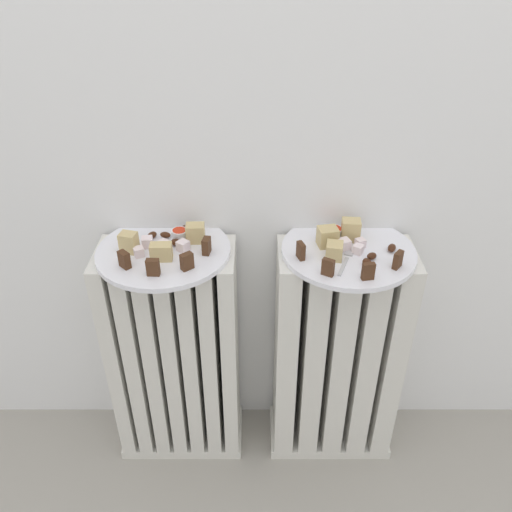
{
  "coord_description": "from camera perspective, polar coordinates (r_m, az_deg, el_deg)",
  "views": [
    {
      "loc": [
        0.0,
        -0.73,
        1.31
      ],
      "look_at": [
        0.0,
        0.28,
        0.64
      ],
      "focal_mm": 36.61,
      "sensor_mm": 36.0,
      "label": 1
    }
  ],
  "objects": [
    {
      "name": "dark_cake_slice_right_0",
      "position": [
        1.16,
        4.91,
        0.56
      ],
      "size": [
        0.02,
        0.03,
        0.04
      ],
      "primitive_type": "cube",
      "rotation": [
        0.0,
        0.0,
        -1.24
      ],
      "color": "#472B19",
      "rests_on": "plate_right"
    },
    {
      "name": "plate_right",
      "position": [
        1.22,
        10.06,
        0.52
      ],
      "size": [
        0.31,
        0.31,
        0.01
      ],
      "primitive_type": "cylinder",
      "color": "white",
      "rests_on": "radiator_right"
    },
    {
      "name": "radiator_left",
      "position": [
        1.43,
        -8.73,
        -10.8
      ],
      "size": [
        0.34,
        0.17,
        0.65
      ],
      "color": "silver",
      "rests_on": "ground_plane"
    },
    {
      "name": "dark_cake_slice_left_3",
      "position": [
        1.18,
        -5.44,
        1.12
      ],
      "size": [
        0.02,
        0.03,
        0.04
      ],
      "primitive_type": "cube",
      "rotation": [
        0.0,
        0.0,
        1.4
      ],
      "color": "#472B19",
      "rests_on": "plate_left"
    },
    {
      "name": "marble_cake_slice_left_0",
      "position": [
        1.23,
        -6.63,
        2.52
      ],
      "size": [
        0.04,
        0.03,
        0.04
      ],
      "primitive_type": "cube",
      "rotation": [
        0.0,
        0.0,
        0.03
      ],
      "color": "tan",
      "rests_on": "plate_left"
    },
    {
      "name": "medjool_date_left_0",
      "position": [
        1.26,
        -9.87,
        2.32
      ],
      "size": [
        0.03,
        0.02,
        0.01
      ],
      "primitive_type": "ellipsoid",
      "rotation": [
        0.0,
        0.0,
        2.97
      ],
      "color": "#3D1E0F",
      "rests_on": "plate_left"
    },
    {
      "name": "turkish_delight_left_2",
      "position": [
        1.2,
        -7.97,
        1.13
      ],
      "size": [
        0.03,
        0.03,
        0.02
      ],
      "primitive_type": "cube",
      "rotation": [
        0.0,
        0.0,
        0.91
      ],
      "color": "white",
      "rests_on": "plate_left"
    },
    {
      "name": "turkish_delight_left_0",
      "position": [
        1.23,
        -11.78,
        1.52
      ],
      "size": [
        0.03,
        0.03,
        0.02
      ],
      "primitive_type": "cube",
      "rotation": [
        0.0,
        0.0,
        0.14
      ],
      "color": "white",
      "rests_on": "plate_left"
    },
    {
      "name": "marble_cake_slice_right_1",
      "position": [
        1.17,
        8.55,
        0.54
      ],
      "size": [
        0.04,
        0.05,
        0.04
      ],
      "primitive_type": "cube",
      "rotation": [
        0.0,
        0.0,
        -0.18
      ],
      "color": "tan",
      "rests_on": "plate_right"
    },
    {
      "name": "turkish_delight_left_1",
      "position": [
        1.2,
        -12.69,
        0.48
      ],
      "size": [
        0.03,
        0.03,
        0.02
      ],
      "primitive_type": "cube",
      "rotation": [
        0.0,
        0.0,
        0.42
      ],
      "color": "white",
      "rests_on": "plate_left"
    },
    {
      "name": "radiator_right",
      "position": [
        1.43,
        8.74,
        -10.86
      ],
      "size": [
        0.34,
        0.17,
        0.65
      ],
      "color": "silver",
      "rests_on": "ground_plane"
    },
    {
      "name": "fork",
      "position": [
        1.17,
        9.77,
        -0.52
      ],
      "size": [
        0.05,
        0.1,
        0.0
      ],
      "color": "#B7B7BC",
      "rests_on": "plate_right"
    },
    {
      "name": "dark_cake_slice_left_0",
      "position": [
        1.17,
        -14.2,
        -0.35
      ],
      "size": [
        0.03,
        0.03,
        0.04
      ],
      "primitive_type": "cube",
      "rotation": [
        0.0,
        0.0,
        -0.77
      ],
      "color": "#472B19",
      "rests_on": "plate_left"
    },
    {
      "name": "turkish_delight_left_3",
      "position": [
        1.22,
        -10.07,
        1.24
      ],
      "size": [
        0.03,
        0.03,
        0.02
      ],
      "primitive_type": "cube",
      "rotation": [
        0.0,
        0.0,
        0.94
      ],
      "color": "white",
      "rests_on": "plate_left"
    },
    {
      "name": "medjool_date_right_2",
      "position": [
        1.23,
        14.64,
        0.83
      ],
      "size": [
        0.03,
        0.03,
        0.02
      ],
      "primitive_type": "ellipsoid",
      "rotation": [
        0.0,
        0.0,
        1.17
      ],
      "color": "#3D1E0F",
      "rests_on": "plate_right"
    },
    {
      "name": "marble_cake_slice_left_1",
      "position": [
        1.17,
        -10.32,
        0.48
      ],
      "size": [
        0.05,
        0.03,
        0.04
      ],
      "primitive_type": "cube",
      "rotation": [
        0.0,
        0.0,
        0.04
      ],
      "color": "tan",
      "rests_on": "plate_left"
    },
    {
      "name": "marble_cake_slice_left_2",
      "position": [
        1.21,
        -13.72,
        1.47
      ],
      "size": [
        0.04,
        0.04,
        0.05
      ],
      "primitive_type": "cube",
      "rotation": [
        0.0,
        0.0,
        -0.24
      ],
      "color": "tan",
      "rests_on": "plate_left"
    },
    {
      "name": "medjool_date_left_1",
      "position": [
        1.23,
        -8.76,
        1.51
      ],
      "size": [
        0.03,
        0.03,
        0.02
      ],
      "primitive_type": "ellipsoid",
      "rotation": [
        0.0,
        0.0,
        2.57
      ],
      "color": "#3D1E0F",
      "rests_on": "plate_left"
    },
    {
      "name": "medjool_date_left_3",
      "position": [
        1.26,
        -11.28,
        2.28
      ],
      "size": [
        0.03,
        0.03,
        0.01
      ],
      "primitive_type": "ellipsoid",
      "rotation": [
        0.0,
        0.0,
        1.03
      ],
      "color": "#3D1E0F",
      "rests_on": "plate_left"
    },
    {
      "name": "marble_cake_slice_right_2",
      "position": [
        1.21,
        7.84,
        2.07
      ],
      "size": [
        0.05,
        0.05,
        0.05
      ],
      "primitive_type": "cube",
      "rotation": [
        0.0,
        0.0,
        0.19
      ],
      "color": "tan",
      "rests_on": "plate_right"
    },
    {
      "name": "medjool_date_left_2",
      "position": [
        1.27,
        -7.77,
        2.98
      ],
      "size": [
        0.02,
        0.02,
        0.02
      ],
      "primitive_type": "ellipsoid",
      "rotation": [
        0.0,
        0.0,
        1.73
      ],
      "color": "#3D1E0F",
      "rests_on": "plate_left"
    },
    {
      "name": "turkish_delight_right_1",
      "position": [
        1.2,
        11.09,
        0.7
      ],
      "size": [
        0.03,
        0.03,
        0.02
      ],
      "primitive_type": "cube",
      "rotation": [
        0.0,
        0.0,
        1.0
      ],
      "color": "white",
      "rests_on": "plate_right"
    },
    {
      "name": "plate_left",
      "position": [
        1.22,
        -10.05,
        0.57
      ],
      "size": [
        0.31,
        0.31,
        0.01
      ],
      "primitive_type": "cylinder",
      "color": "white",
      "rests_on": "radiator_left"
    },
    {
      "name": "medjool_date_right_0",
      "position": [
        1.19,
        12.53,
        -0.04
      ],
      "size": [
        0.03,
        0.03,
        0.02
      ],
      "primitive_type": "ellipsoid",
      "rotation": [
        0.0,
        0.0,
        0.5
      ],
      "color": "#3D1E0F",
      "rests_on": "plate_right"
    },
    {
      "name": "dark_cake_slice_right_1",
      "position": [
        1.11,
        7.86,
        -1.26
      ],
      "size": [
        0.03,
        0.02,
        0.04
      ],
      "primitive_type": "cube",
      "rotation": [
        0.0,
        0.0,
        -0.53
      ],
      "color": "#472B19",
      "rests_on": "plate_right"
    },
    {
      "name": "turkish_delight_right_2",
      "position": [
        1.23,
        11.34,
        1.37
      ],
      "size": [
        0.03,
        0.03,
        0.02
      ],
      "primitive_type": "cube",
      "rotation": [
        0.0,
        0.0,
        0.41
      ],
      "color": "white",
      "rests_on": "plate_right"
    },
    {
      "name": "medjool_date_right_1",
      "position": [
        1.17,
        12.02,
        -0.69
      ],
      "size": [
        0.02,
        0.03,
        0.01
      ],
      "primitive_type": "ellipsoid",
      "rotation": [
        0.0,
        0.0,
        1.55
      ],
      "color": "#3D1E0F",
      "rests_on": "plate_right"
    },
    {
      "name": "jam_bowl_left",
      "position": [
        1.25,
        -8.34,
        2.42
      ],
      "size": [
        0.04,
        0.04,
        0.02
      ],
      "color": "white",
      "rests_on": "plate_left"
    },
    {
      "name": "marble_cake_slice_right_0",
      "position": [
        1.24,
        10.32,
        2.8
      ],
      "size": [
        0.05,
        0.04,
        0.05
      ],
      "primitive_type": "cube",
      "rotation": [
        0.0,
        0.0,
        -0.08
      ],
      "color": "tan",
      "rests_on": "plate_right"
    },
    {
      "name": "dark_cake_slice_left_1",
      "position": [
        1.13,
        -11.21,
        -1.19
      ],
      "size": [
        0.03,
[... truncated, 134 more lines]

